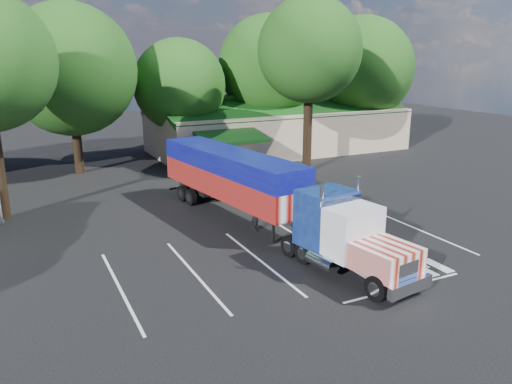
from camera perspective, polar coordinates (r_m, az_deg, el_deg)
name	(u,v)px	position (r m, az deg, el deg)	size (l,w,h in m)	color
ground	(213,223)	(28.29, -4.97, -3.54)	(120.00, 120.00, 0.00)	black
event_hall	(276,128)	(49.23, 2.30, 7.32)	(24.20, 14.12, 5.55)	beige
tree_row_c	(70,70)	(41.43, -20.46, 12.95)	(10.00, 10.00, 13.05)	black
tree_row_d	(180,85)	(44.67, -8.73, 11.96)	(8.00, 8.00, 10.60)	black
tree_row_e	(269,66)	(48.57, 1.47, 14.17)	(9.60, 9.60, 12.90)	black
tree_row_f	(362,68)	(53.02, 11.99, 13.65)	(10.40, 10.40, 13.00)	black
tree_near_right	(310,50)	(39.57, 6.16, 15.79)	(8.00, 8.00, 13.50)	black
semi_truck	(255,187)	(26.85, -0.08, 0.55)	(5.11, 19.34, 4.02)	black
woman	(255,215)	(26.71, -0.07, -2.68)	(0.63, 0.41, 1.73)	black
bicycle	(201,184)	(34.87, -6.36, 0.95)	(0.66, 1.89, 0.99)	black
silver_sedan	(255,163)	(40.46, -0.06, 3.29)	(1.36, 3.90, 1.28)	#93959A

